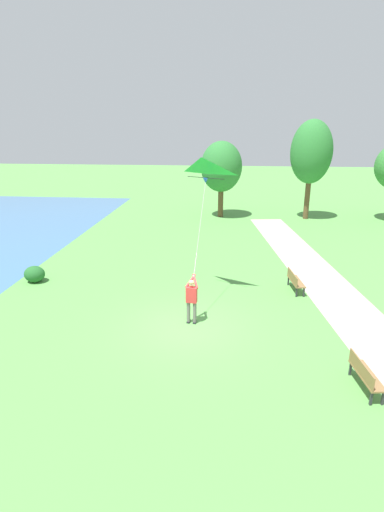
{
  "coord_description": "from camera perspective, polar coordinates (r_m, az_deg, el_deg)",
  "views": [
    {
      "loc": [
        1.44,
        -13.06,
        7.15
      ],
      "look_at": [
        0.07,
        1.15,
        2.38
      ],
      "focal_mm": 27.76,
      "sensor_mm": 36.0,
      "label": 1
    }
  ],
  "objects": [
    {
      "name": "tree_treeline_right",
      "position": [
        31.83,
        4.26,
        12.66
      ],
      "size": [
        3.23,
        3.35,
        5.94
      ],
      "color": "brown",
      "rests_on": "ground"
    },
    {
      "name": "park_bench_far_walkway",
      "position": [
        18.33,
        14.59,
        -3.38
      ],
      "size": [
        0.63,
        1.54,
        0.88
      ],
      "color": "olive",
      "rests_on": "ground"
    },
    {
      "name": "tree_lakeside_near",
      "position": [
        32.21,
        16.82,
        14.09
      ],
      "size": [
        3.14,
        2.94,
        7.54
      ],
      "color": "brown",
      "rests_on": "ground"
    },
    {
      "name": "ground_plane",
      "position": [
        14.95,
        -0.68,
        -10.09
      ],
      "size": [
        120.0,
        120.0,
        0.0
      ],
      "primitive_type": "plane",
      "color": "#569947"
    },
    {
      "name": "park_bench_near_walkway",
      "position": [
        12.53,
        23.62,
        -15.26
      ],
      "size": [
        0.63,
        1.54,
        0.88
      ],
      "color": "olive",
      "rests_on": "ground"
    },
    {
      "name": "flying_kite",
      "position": [
        15.77,
        1.38,
        12.09
      ],
      "size": [
        1.92,
        2.61,
        4.08
      ],
      "color": "green"
    },
    {
      "name": "walkway_path",
      "position": [
        17.37,
        21.6,
        -7.19
      ],
      "size": [
        6.52,
        32.04,
        0.02
      ],
      "primitive_type": "cube",
      "rotation": [
        0.0,
        0.0,
        0.13
      ],
      "color": "#B7AD99",
      "rests_on": "ground"
    },
    {
      "name": "lakeside_shrub",
      "position": [
        20.2,
        -21.75,
        -2.44
      ],
      "size": [
        0.97,
        0.83,
        0.79
      ],
      "primitive_type": "ellipsoid",
      "color": "#236028",
      "rests_on": "ground"
    },
    {
      "name": "person_kite_flyer",
      "position": [
        14.75,
        -0.05,
        -5.96
      ],
      "size": [
        0.52,
        0.62,
        1.83
      ],
      "color": "#232328",
      "rests_on": "ground"
    }
  ]
}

